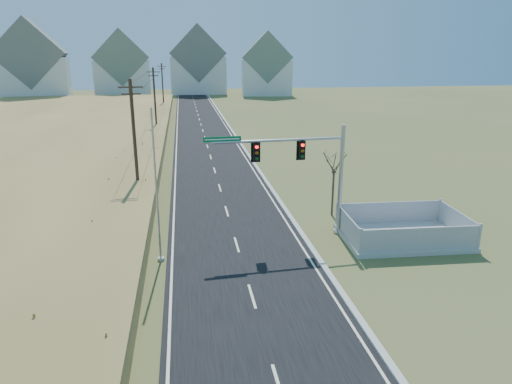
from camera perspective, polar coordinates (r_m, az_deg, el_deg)
name	(u,v)px	position (r m, az deg, el deg)	size (l,w,h in m)	color
ground	(246,277)	(23.31, -1.25, -10.60)	(260.00, 260.00, 0.00)	brown
road	(202,127)	(71.36, -6.82, 8.12)	(8.00, 180.00, 0.06)	black
curb	(228,126)	(71.63, -3.47, 8.29)	(0.30, 180.00, 0.18)	#B2AFA8
reed_marsh	(12,138)	(64.90, -28.21, 5.93)	(38.00, 110.00, 1.30)	tan
utility_pole_near	(134,137)	(36.20, -14.97, 6.66)	(1.80, 0.26, 9.00)	#422D1E
utility_pole_mid	(155,100)	(65.88, -12.53, 11.21)	(1.80, 0.26, 9.00)	#422D1E
utility_pole_far	(163,85)	(95.76, -11.59, 12.92)	(1.80, 0.26, 9.00)	#422D1E
condo_nw	(32,67)	(125.57, -26.19, 13.83)	(17.69, 13.38, 19.05)	silver
condo_nnw	(122,69)	(129.45, -16.37, 14.54)	(14.93, 11.17, 17.03)	silver
condo_n	(198,66)	(132.61, -7.28, 15.39)	(15.27, 10.20, 18.54)	silver
condo_ne	(267,69)	(126.62, 1.33, 15.11)	(14.12, 10.51, 16.52)	silver
traffic_signal_mast	(312,169)	(27.24, 7.02, 2.85)	(8.52, 0.78, 6.79)	#9EA0A5
fence_enclosure	(402,235)	(28.97, 17.82, -5.11)	(7.38, 5.22, 1.64)	#B7B5AD
open_sign	(368,246)	(26.74, 13.85, -6.58)	(0.49, 0.21, 0.62)	white
flagpole	(157,203)	(24.38, -12.24, -1.35)	(0.37, 0.37, 8.23)	#B7B5AD
bare_tree	(334,161)	(31.12, 9.78, 3.79)	(1.80, 1.80, 4.76)	#4C3F33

